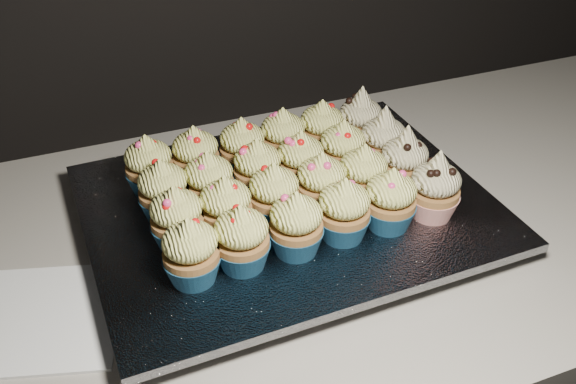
# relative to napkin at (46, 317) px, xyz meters

# --- Properties ---
(worktop) EXTENTS (2.44, 0.64, 0.04)m
(worktop) POSITION_rel_napkin_xyz_m (0.15, 0.05, -0.02)
(worktop) COLOR beige
(worktop) RESTS_ON cabinet
(napkin) EXTENTS (0.20, 0.20, 0.00)m
(napkin) POSITION_rel_napkin_xyz_m (0.00, 0.00, 0.00)
(napkin) COLOR white
(napkin) RESTS_ON worktop
(baking_tray) EXTENTS (0.47, 0.37, 0.02)m
(baking_tray) POSITION_rel_napkin_xyz_m (0.31, 0.06, 0.01)
(baking_tray) COLOR black
(baking_tray) RESTS_ON worktop
(foil_lining) EXTENTS (0.51, 0.41, 0.01)m
(foil_lining) POSITION_rel_napkin_xyz_m (0.31, 0.06, 0.03)
(foil_lining) COLOR silver
(foil_lining) RESTS_ON baking_tray
(cupcake_0) EXTENTS (0.06, 0.06, 0.08)m
(cupcake_0) POSITION_rel_napkin_xyz_m (0.16, -0.03, 0.07)
(cupcake_0) COLOR navy
(cupcake_0) RESTS_ON foil_lining
(cupcake_1) EXTENTS (0.06, 0.06, 0.08)m
(cupcake_1) POSITION_rel_napkin_xyz_m (0.22, -0.03, 0.07)
(cupcake_1) COLOR navy
(cupcake_1) RESTS_ON foil_lining
(cupcake_2) EXTENTS (0.06, 0.06, 0.08)m
(cupcake_2) POSITION_rel_napkin_xyz_m (0.28, -0.03, 0.07)
(cupcake_2) COLOR navy
(cupcake_2) RESTS_ON foil_lining
(cupcake_3) EXTENTS (0.06, 0.06, 0.08)m
(cupcake_3) POSITION_rel_napkin_xyz_m (0.34, -0.03, 0.07)
(cupcake_3) COLOR navy
(cupcake_3) RESTS_ON foil_lining
(cupcake_4) EXTENTS (0.06, 0.06, 0.08)m
(cupcake_4) POSITION_rel_napkin_xyz_m (0.40, -0.03, 0.07)
(cupcake_4) COLOR navy
(cupcake_4) RESTS_ON foil_lining
(cupcake_5) EXTENTS (0.06, 0.06, 0.10)m
(cupcake_5) POSITION_rel_napkin_xyz_m (0.47, -0.03, 0.07)
(cupcake_5) COLOR #B42619
(cupcake_5) RESTS_ON foil_lining
(cupcake_6) EXTENTS (0.06, 0.06, 0.08)m
(cupcake_6) POSITION_rel_napkin_xyz_m (0.16, 0.03, 0.07)
(cupcake_6) COLOR navy
(cupcake_6) RESTS_ON foil_lining
(cupcake_7) EXTENTS (0.06, 0.06, 0.08)m
(cupcake_7) POSITION_rel_napkin_xyz_m (0.22, 0.03, 0.07)
(cupcake_7) COLOR navy
(cupcake_7) RESTS_ON foil_lining
(cupcake_8) EXTENTS (0.06, 0.06, 0.08)m
(cupcake_8) POSITION_rel_napkin_xyz_m (0.28, 0.03, 0.07)
(cupcake_8) COLOR navy
(cupcake_8) RESTS_ON foil_lining
(cupcake_9) EXTENTS (0.06, 0.06, 0.08)m
(cupcake_9) POSITION_rel_napkin_xyz_m (0.34, 0.03, 0.07)
(cupcake_9) COLOR navy
(cupcake_9) RESTS_ON foil_lining
(cupcake_10) EXTENTS (0.06, 0.06, 0.08)m
(cupcake_10) POSITION_rel_napkin_xyz_m (0.40, 0.03, 0.07)
(cupcake_10) COLOR navy
(cupcake_10) RESTS_ON foil_lining
(cupcake_11) EXTENTS (0.06, 0.06, 0.10)m
(cupcake_11) POSITION_rel_napkin_xyz_m (0.46, 0.04, 0.07)
(cupcake_11) COLOR #B42619
(cupcake_11) RESTS_ON foil_lining
(cupcake_12) EXTENTS (0.06, 0.06, 0.08)m
(cupcake_12) POSITION_rel_napkin_xyz_m (0.16, 0.09, 0.07)
(cupcake_12) COLOR navy
(cupcake_12) RESTS_ON foil_lining
(cupcake_13) EXTENTS (0.06, 0.06, 0.08)m
(cupcake_13) POSITION_rel_napkin_xyz_m (0.21, 0.09, 0.07)
(cupcake_13) COLOR navy
(cupcake_13) RESTS_ON foil_lining
(cupcake_14) EXTENTS (0.06, 0.06, 0.08)m
(cupcake_14) POSITION_rel_napkin_xyz_m (0.28, 0.09, 0.07)
(cupcake_14) COLOR navy
(cupcake_14) RESTS_ON foil_lining
(cupcake_15) EXTENTS (0.06, 0.06, 0.08)m
(cupcake_15) POSITION_rel_napkin_xyz_m (0.34, 0.09, 0.07)
(cupcake_15) COLOR navy
(cupcake_15) RESTS_ON foil_lining
(cupcake_16) EXTENTS (0.06, 0.06, 0.08)m
(cupcake_16) POSITION_rel_napkin_xyz_m (0.40, 0.10, 0.07)
(cupcake_16) COLOR navy
(cupcake_16) RESTS_ON foil_lining
(cupcake_17) EXTENTS (0.06, 0.06, 0.10)m
(cupcake_17) POSITION_rel_napkin_xyz_m (0.46, 0.09, 0.07)
(cupcake_17) COLOR #B42619
(cupcake_17) RESTS_ON foil_lining
(cupcake_18) EXTENTS (0.06, 0.06, 0.08)m
(cupcake_18) POSITION_rel_napkin_xyz_m (0.15, 0.15, 0.07)
(cupcake_18) COLOR navy
(cupcake_18) RESTS_ON foil_lining
(cupcake_19) EXTENTS (0.06, 0.06, 0.08)m
(cupcake_19) POSITION_rel_napkin_xyz_m (0.21, 0.15, 0.07)
(cupcake_19) COLOR navy
(cupcake_19) RESTS_ON foil_lining
(cupcake_20) EXTENTS (0.06, 0.06, 0.08)m
(cupcake_20) POSITION_rel_napkin_xyz_m (0.28, 0.15, 0.07)
(cupcake_20) COLOR navy
(cupcake_20) RESTS_ON foil_lining
(cupcake_21) EXTENTS (0.06, 0.06, 0.08)m
(cupcake_21) POSITION_rel_napkin_xyz_m (0.34, 0.16, 0.07)
(cupcake_21) COLOR navy
(cupcake_21) RESTS_ON foil_lining
(cupcake_22) EXTENTS (0.06, 0.06, 0.08)m
(cupcake_22) POSITION_rel_napkin_xyz_m (0.40, 0.16, 0.07)
(cupcake_22) COLOR navy
(cupcake_22) RESTS_ON foil_lining
(cupcake_23) EXTENTS (0.06, 0.06, 0.10)m
(cupcake_23) POSITION_rel_napkin_xyz_m (0.46, 0.16, 0.07)
(cupcake_23) COLOR #B42619
(cupcake_23) RESTS_ON foil_lining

